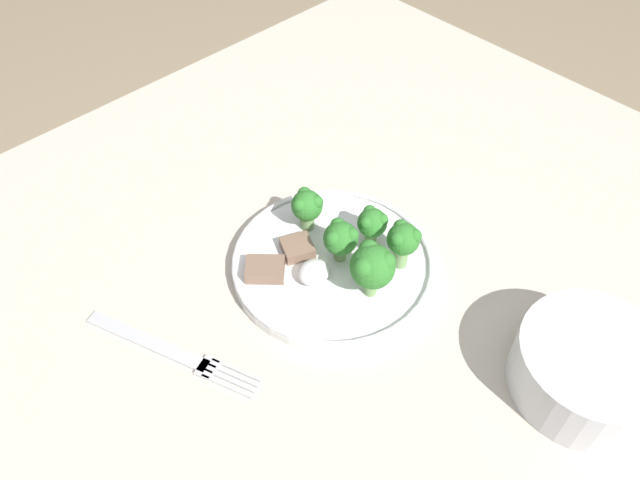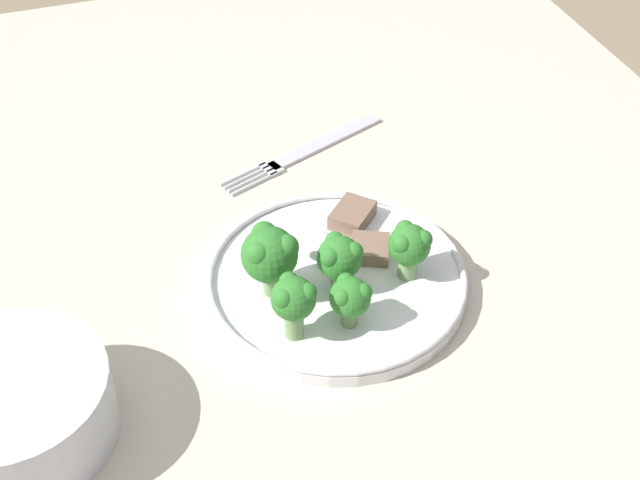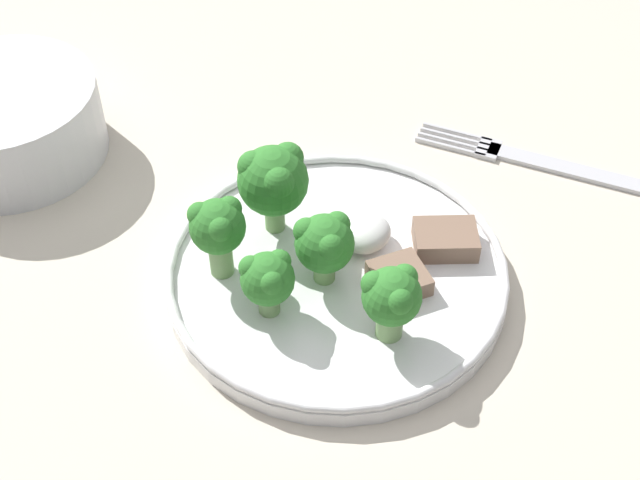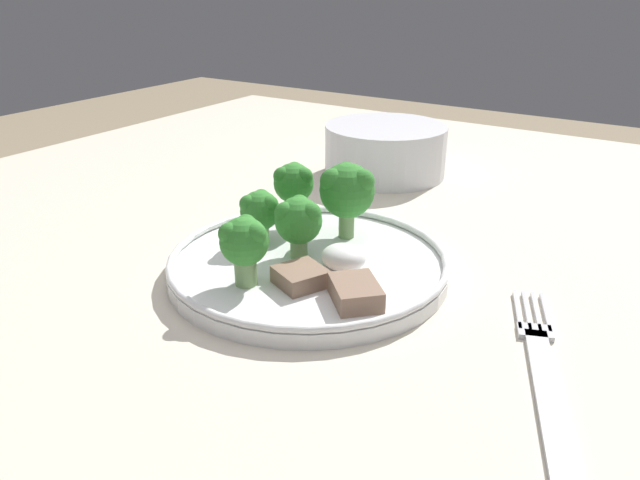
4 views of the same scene
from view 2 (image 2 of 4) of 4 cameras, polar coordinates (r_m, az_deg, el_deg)
The scene contains 12 objects.
table at distance 0.89m, azimuth -4.39°, elevation -6.06°, with size 1.18×1.08×0.71m.
dinner_plate at distance 0.80m, azimuth 1.07°, elevation -2.55°, with size 0.23×0.23×0.02m.
fork at distance 0.96m, azimuth -0.90°, elevation 5.67°, with size 0.09×0.20×0.00m.
cream_bowl at distance 0.72m, azimuth -18.94°, elevation -10.21°, with size 0.15×0.15×0.06m.
broccoli_floret_near_rim_left at distance 0.77m, azimuth 1.25°, elevation -1.12°, with size 0.04×0.04×0.05m.
broccoli_floret_center_left at distance 0.78m, azimuth 5.74°, elevation -0.34°, with size 0.04×0.04×0.05m.
broccoli_floret_back_left at distance 0.76m, azimuth -3.26°, elevation -0.87°, with size 0.05×0.05×0.07m.
broccoli_floret_front_left at distance 0.72m, azimuth -1.71°, elevation -3.83°, with size 0.04×0.04×0.06m.
broccoli_floret_center_back at distance 0.74m, azimuth 1.94°, elevation -3.67°, with size 0.04×0.04×0.05m.
meat_slice_front_slice at distance 0.85m, azimuth 2.09°, elevation 1.60°, with size 0.05×0.05×0.02m.
meat_slice_middle_slice at distance 0.82m, azimuth 3.22°, elevation -0.56°, with size 0.05×0.05×0.01m.
sauce_dollop at distance 0.81m, azimuth 0.12°, elevation -0.41°, with size 0.04×0.03×0.02m.
Camera 2 is at (-0.59, 0.13, 1.28)m, focal length 50.00 mm.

